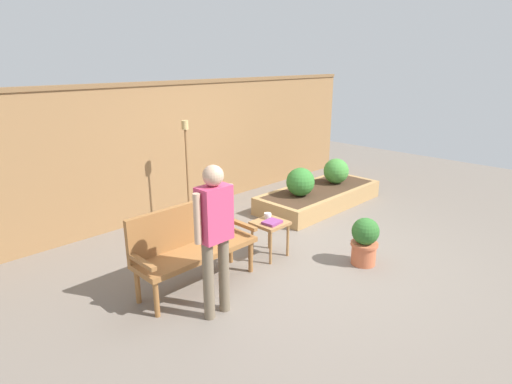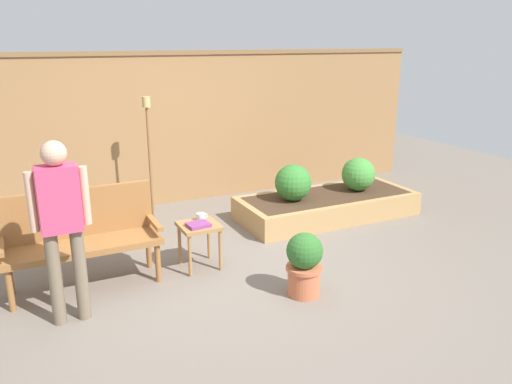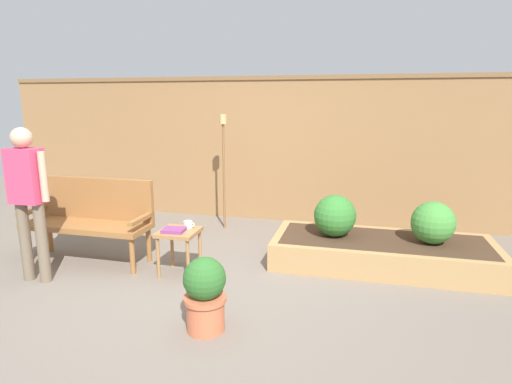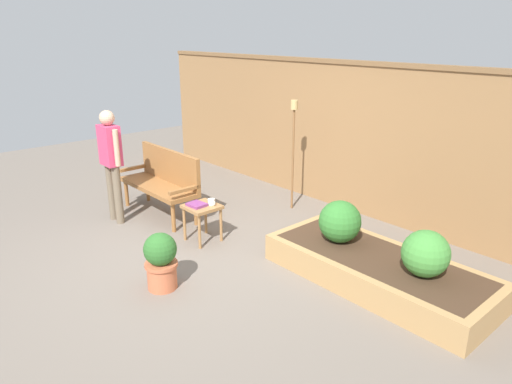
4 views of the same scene
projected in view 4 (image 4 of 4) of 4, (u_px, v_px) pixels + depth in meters
ground_plane at (199, 256)px, 5.57m from camera, size 14.00×14.00×0.00m
fence_back at (342, 135)px, 6.85m from camera, size 8.40×0.14×2.16m
garden_bench at (164, 178)px, 6.70m from camera, size 1.44×0.48×0.94m
side_table at (202, 212)px, 5.85m from camera, size 0.40×0.40×0.48m
cup_on_table at (211, 202)px, 5.83m from camera, size 0.12×0.09×0.08m
book_on_table at (197, 205)px, 5.80m from camera, size 0.24×0.20×0.03m
potted_boxwood at (161, 260)px, 4.78m from camera, size 0.34×0.34×0.61m
raised_planter_bed at (377, 270)px, 4.93m from camera, size 2.40×1.00×0.30m
shrub_near_bench at (340, 222)px, 5.18m from camera, size 0.47×0.47×0.47m
shrub_far_corner at (426, 254)px, 4.45m from camera, size 0.46×0.46×0.46m
tiki_torch at (293, 135)px, 6.70m from camera, size 0.10×0.10×1.62m
person_by_bench at (111, 157)px, 6.30m from camera, size 0.47×0.20×1.56m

